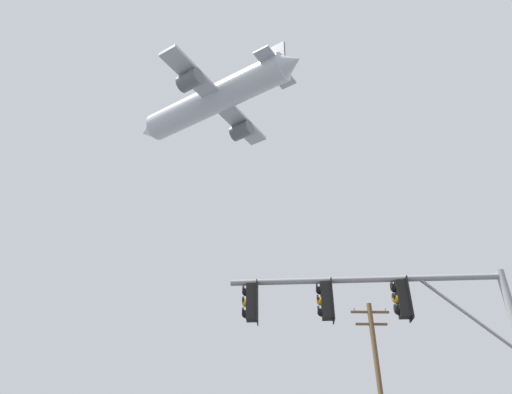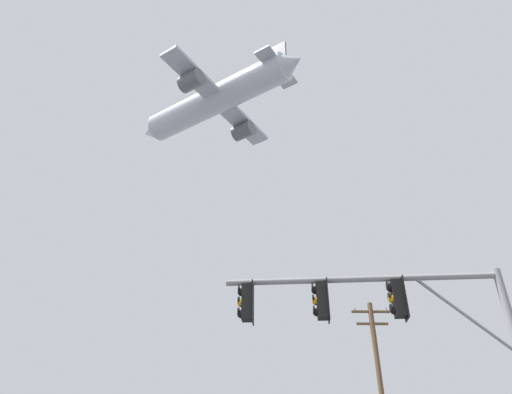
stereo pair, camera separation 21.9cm
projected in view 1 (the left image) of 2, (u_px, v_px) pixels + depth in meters
name	position (u px, v px, depth m)	size (l,w,h in m)	color
signal_pole_near	(397.00, 324.00, 11.09)	(6.75, 0.86, 5.86)	gray
airplane	(214.00, 100.00, 55.43)	(20.70, 16.09, 6.30)	#B7BCC6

